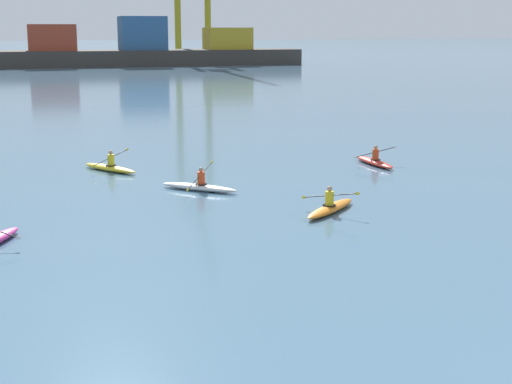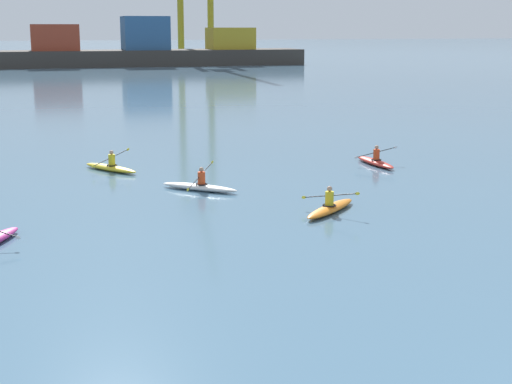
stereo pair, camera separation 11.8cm
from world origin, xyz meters
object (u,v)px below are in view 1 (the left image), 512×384
object	(u,v)px
kayak_yellow	(110,167)
kayak_orange	(330,207)
kayak_red	(374,161)
kayak_white	(199,186)
container_barge	(142,51)

from	to	relation	value
kayak_yellow	kayak_orange	xyz separation A→B (m)	(6.51, -10.29, -0.00)
kayak_red	kayak_white	size ratio (longest dim) A/B	1.18
kayak_white	kayak_red	bearing A→B (deg)	19.34
container_barge	kayak_white	size ratio (longest dim) A/B	18.64
container_barge	kayak_orange	world-z (taller)	container_barge
container_barge	kayak_yellow	xyz separation A→B (m)	(-16.55, -96.69, -2.38)
kayak_orange	kayak_white	xyz separation A→B (m)	(-3.59, 4.93, 0.00)
kayak_white	kayak_yellow	bearing A→B (deg)	118.58
container_barge	kayak_red	size ratio (longest dim) A/B	15.79
container_barge	kayak_white	xyz separation A→B (m)	(-13.63, -102.05, -2.38)
kayak_yellow	kayak_red	bearing A→B (deg)	-9.84
kayak_red	kayak_orange	distance (m)	9.95
kayak_red	kayak_white	xyz separation A→B (m)	(-9.25, -3.25, -0.00)
kayak_red	kayak_white	distance (m)	9.81
container_barge	kayak_red	xyz separation A→B (m)	(-4.38, -98.80, -2.38)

